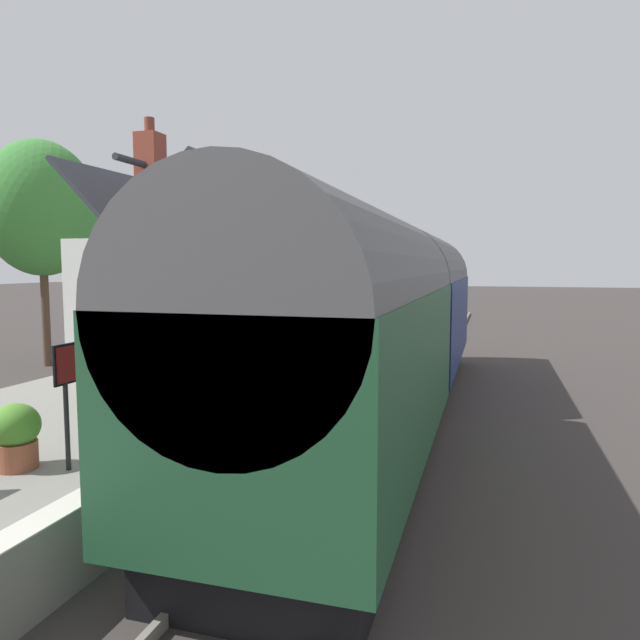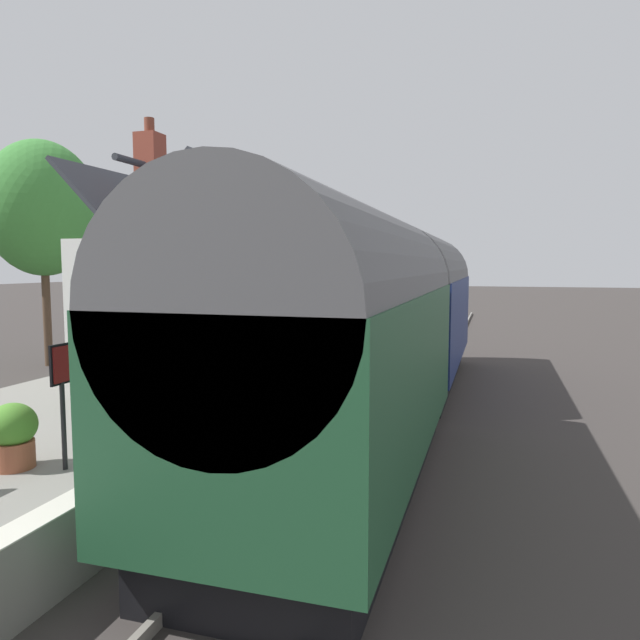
# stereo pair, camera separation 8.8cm
# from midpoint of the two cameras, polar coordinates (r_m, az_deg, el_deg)

# --- Properties ---
(ground_plane) EXTENTS (160.00, 160.00, 0.00)m
(ground_plane) POSITION_cam_midpoint_polar(r_m,az_deg,el_deg) (15.67, 5.15, -7.07)
(ground_plane) COLOR #383330
(platform) EXTENTS (32.00, 5.54, 0.87)m
(platform) POSITION_cam_midpoint_polar(r_m,az_deg,el_deg) (16.74, -7.62, -4.77)
(platform) COLOR gray
(platform) RESTS_ON ground
(platform_edge_coping) EXTENTS (32.00, 0.36, 0.02)m
(platform_edge_coping) POSITION_cam_midpoint_polar(r_m,az_deg,el_deg) (15.78, 0.97, -3.72)
(platform_edge_coping) COLOR beige
(platform_edge_coping) RESTS_ON platform
(rail_near) EXTENTS (52.00, 0.08, 0.14)m
(rail_near) POSITION_cam_midpoint_polar(r_m,az_deg,el_deg) (15.42, 11.10, -7.10)
(rail_near) COLOR gray
(rail_near) RESTS_ON ground
(rail_far) EXTENTS (52.00, 0.08, 0.14)m
(rail_far) POSITION_cam_midpoint_polar(r_m,az_deg,el_deg) (15.62, 5.80, -6.86)
(rail_far) COLOR gray
(rail_far) RESTS_ON ground
(train) EXTENTS (16.66, 2.73, 4.32)m
(train) POSITION_cam_midpoint_polar(r_m,az_deg,el_deg) (12.69, 6.87, 0.07)
(train) COLOR black
(train) RESTS_ON ground
(station_building) EXTENTS (5.91, 3.71, 6.02)m
(station_building) POSITION_cam_midpoint_polar(r_m,az_deg,el_deg) (16.09, -12.87, 2.51)
(station_building) COLOR white
(station_building) RESTS_ON platform
(bench_mid_platform) EXTENTS (1.40, 0.44, 0.88)m
(bench_mid_platform) POSITION_cam_midpoint_polar(r_m,az_deg,el_deg) (24.41, 2.74, 0.64)
(bench_mid_platform) COLOR brown
(bench_mid_platform) RESTS_ON platform
(bench_platform_end) EXTENTS (1.42, 0.50, 0.88)m
(bench_platform_end) POSITION_cam_midpoint_polar(r_m,az_deg,el_deg) (22.52, 1.54, 0.24)
(bench_platform_end) COLOR brown
(bench_platform_end) RESTS_ON platform
(planter_by_door) EXTENTS (0.64, 0.64, 0.88)m
(planter_by_door) POSITION_cam_midpoint_polar(r_m,az_deg,el_deg) (11.38, -20.73, -5.20)
(planter_by_door) COLOR gray
(planter_by_door) RESTS_ON platform
(planter_bench_right) EXTENTS (0.56, 0.56, 0.74)m
(planter_bench_right) POSITION_cam_midpoint_polar(r_m,az_deg,el_deg) (27.07, 5.33, 0.89)
(planter_bench_right) COLOR #9E5138
(planter_bench_right) RESTS_ON platform
(planter_edge_far) EXTENTS (0.59, 0.59, 0.82)m
(planter_edge_far) POSITION_cam_midpoint_polar(r_m,az_deg,el_deg) (8.23, -27.76, -9.91)
(planter_edge_far) COLOR #9E5138
(planter_edge_far) RESTS_ON platform
(planter_edge_near) EXTENTS (0.92, 0.32, 0.65)m
(planter_edge_near) POSITION_cam_midpoint_polar(r_m,az_deg,el_deg) (28.19, -1.08, 0.96)
(planter_edge_near) COLOR #9E5138
(planter_edge_near) RESTS_ON platform
(lamp_post_platform) EXTENTS (0.32, 0.50, 3.74)m
(lamp_post_platform) POSITION_cam_midpoint_polar(r_m,az_deg,el_deg) (9.24, -16.45, 5.72)
(lamp_post_platform) COLOR black
(lamp_post_platform) RESTS_ON platform
(station_sign_board) EXTENTS (0.96, 0.06, 1.57)m
(station_sign_board) POSITION_cam_midpoint_polar(r_m,az_deg,el_deg) (7.97, -22.43, -4.63)
(station_sign_board) COLOR black
(station_sign_board) RESTS_ON platform
(tree_far_left) EXTENTS (3.70, 3.60, 7.47)m
(tree_far_left) POSITION_cam_midpoint_polar(r_m,az_deg,el_deg) (21.43, -25.59, 9.85)
(tree_far_left) COLOR #4C3828
(tree_far_left) RESTS_ON ground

